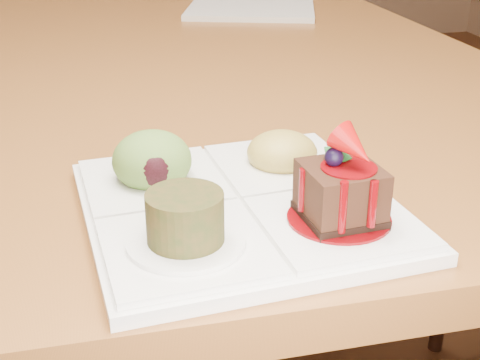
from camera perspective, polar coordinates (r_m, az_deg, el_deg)
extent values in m
plane|color=#532917|center=(1.64, -4.55, -14.20)|extent=(6.00, 6.00, 0.00)
cube|color=brown|center=(1.31, -5.63, 11.43)|extent=(1.00, 1.80, 0.04)
cylinder|color=brown|center=(2.23, -19.68, 5.65)|extent=(0.06, 0.06, 0.71)
cylinder|color=brown|center=(2.29, 2.76, 7.62)|extent=(0.06, 0.06, 0.71)
cylinder|color=black|center=(1.60, 17.09, -8.14)|extent=(0.03, 0.03, 0.38)
cube|color=white|center=(0.60, 0.00, -2.53)|extent=(0.29, 0.29, 0.01)
cube|color=white|center=(0.56, 8.41, -3.64)|extent=(0.14, 0.14, 0.01)
cube|color=white|center=(0.52, -4.61, -5.76)|extent=(0.14, 0.14, 0.01)
cube|color=white|center=(0.64, -7.41, -0.06)|extent=(0.14, 0.14, 0.01)
cube|color=white|center=(0.67, 3.58, 1.39)|extent=(0.14, 0.14, 0.01)
cylinder|color=#610307|center=(0.56, 8.44, -3.25)|extent=(0.09, 0.09, 0.00)
cube|color=black|center=(0.56, 8.46, -2.99)|extent=(0.07, 0.07, 0.01)
cube|color=black|center=(0.55, 8.61, -0.79)|extent=(0.06, 0.06, 0.04)
cylinder|color=#610307|center=(0.54, 8.74, 1.16)|extent=(0.05, 0.05, 0.00)
sphere|color=black|center=(0.54, 8.02, 1.95)|extent=(0.02, 0.02, 0.02)
cone|color=#A90C0A|center=(0.53, 9.73, 2.72)|extent=(0.04, 0.05, 0.04)
cube|color=#124B18|center=(0.55, 8.61, 2.21)|extent=(0.02, 0.02, 0.01)
cube|color=#124B18|center=(0.55, 7.83, 2.23)|extent=(0.01, 0.02, 0.01)
cylinder|color=#610307|center=(0.52, 8.76, -2.32)|extent=(0.01, 0.01, 0.04)
cylinder|color=#610307|center=(0.53, 11.26, -2.02)|extent=(0.01, 0.01, 0.04)
cylinder|color=#610307|center=(0.54, 5.38, -0.84)|extent=(0.01, 0.01, 0.04)
cylinder|color=white|center=(0.52, -4.63, -5.29)|extent=(0.09, 0.09, 0.00)
cylinder|color=#483114|center=(0.51, -4.71, -3.19)|extent=(0.06, 0.06, 0.04)
cylinder|color=#42250E|center=(0.50, -4.76, -1.81)|extent=(0.05, 0.05, 0.00)
ellipsoid|color=#547A31|center=(0.63, -7.51, 1.67)|extent=(0.07, 0.07, 0.06)
ellipsoid|color=black|center=(0.61, -7.26, 0.84)|extent=(0.04, 0.03, 0.03)
ellipsoid|color=#A9953D|center=(0.66, 3.61, 2.35)|extent=(0.07, 0.07, 0.04)
cube|color=#BF540D|center=(0.67, 4.79, 3.13)|extent=(0.02, 0.02, 0.02)
cube|color=#476E17|center=(0.68, 3.74, 3.15)|extent=(0.02, 0.02, 0.01)
cube|color=#BF540D|center=(0.67, 2.53, 3.04)|extent=(0.02, 0.02, 0.01)
cube|color=#476E17|center=(0.66, 2.31, 2.69)|extent=(0.02, 0.02, 0.02)
cube|color=#BF540D|center=(0.65, 2.77, 2.21)|extent=(0.02, 0.02, 0.02)
cube|color=#476E17|center=(0.65, 4.20, 2.21)|extent=(0.02, 0.02, 0.02)
cube|color=#BF540D|center=(0.66, 4.74, 2.41)|extent=(0.02, 0.02, 0.02)
cube|color=white|center=(1.54, 1.00, 14.51)|extent=(0.35, 0.35, 0.01)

